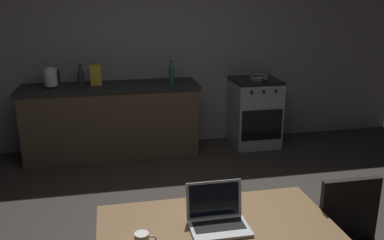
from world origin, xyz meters
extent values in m
cube|color=gray|center=(0.30, 2.64, 1.32)|extent=(6.40, 0.10, 2.63)
cube|color=#4C3D2D|center=(-0.62, 2.29, 0.43)|extent=(2.10, 0.60, 0.86)
cube|color=black|center=(-0.62, 2.29, 0.88)|extent=(2.16, 0.64, 0.04)
cube|color=gray|center=(1.26, 2.29, 0.43)|extent=(0.60, 0.60, 0.86)
cube|color=black|center=(1.26, 2.29, 0.88)|extent=(0.60, 0.60, 0.04)
cube|color=black|center=(1.26, 1.98, 0.36)|extent=(0.54, 0.01, 0.40)
cylinder|color=black|center=(1.10, 1.98, 0.80)|extent=(0.04, 0.02, 0.04)
cylinder|color=black|center=(1.26, 1.98, 0.80)|extent=(0.04, 0.02, 0.04)
cylinder|color=black|center=(1.42, 1.98, 0.80)|extent=(0.04, 0.02, 0.04)
cube|color=brown|center=(-0.10, -0.84, 0.71)|extent=(1.31, 0.77, 0.04)
cube|color=black|center=(0.75, -0.76, 0.69)|extent=(0.38, 0.04, 0.42)
cube|color=silver|center=(-0.09, -0.86, 0.74)|extent=(0.32, 0.22, 0.02)
cube|color=black|center=(-0.09, -0.84, 0.75)|extent=(0.28, 0.12, 0.00)
cube|color=silver|center=(-0.09, -0.73, 0.85)|extent=(0.32, 0.04, 0.21)
cube|color=black|center=(-0.09, -0.74, 0.85)|extent=(0.29, 0.03, 0.18)
cylinder|color=black|center=(-1.31, 2.29, 0.91)|extent=(0.17, 0.17, 0.02)
cylinder|color=silver|center=(-1.31, 2.29, 1.02)|extent=(0.16, 0.16, 0.21)
cylinder|color=silver|center=(-1.31, 2.29, 1.13)|extent=(0.10, 0.10, 0.02)
cube|color=black|center=(-1.21, 2.29, 1.03)|extent=(0.02, 0.02, 0.14)
cylinder|color=#19592D|center=(0.13, 2.24, 1.00)|extent=(0.07, 0.07, 0.21)
cone|color=#19592D|center=(0.13, 2.24, 1.14)|extent=(0.07, 0.07, 0.06)
cylinder|color=black|center=(0.13, 2.24, 1.18)|extent=(0.03, 0.03, 0.02)
cylinder|color=gray|center=(1.30, 2.27, 0.91)|extent=(0.23, 0.23, 0.01)
torus|color=gray|center=(1.30, 2.27, 0.94)|extent=(0.25, 0.25, 0.02)
cylinder|color=black|center=(1.30, 2.06, 0.92)|extent=(0.02, 0.18, 0.02)
torus|color=silver|center=(-0.47, -0.97, 0.78)|extent=(0.05, 0.01, 0.05)
cube|color=gold|center=(-0.78, 2.31, 1.02)|extent=(0.13, 0.05, 0.25)
cylinder|color=#2D2D33|center=(-0.96, 2.37, 0.98)|extent=(0.08, 0.08, 0.17)
cone|color=#2D2D33|center=(-0.96, 2.37, 1.10)|extent=(0.08, 0.08, 0.06)
cylinder|color=black|center=(-0.96, 2.37, 1.14)|extent=(0.04, 0.04, 0.02)
camera|label=1|loc=(-0.64, -2.76, 1.95)|focal=38.57mm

